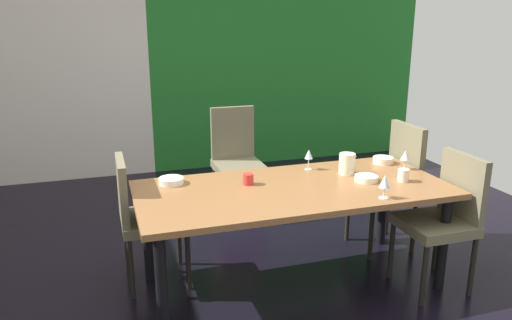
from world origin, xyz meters
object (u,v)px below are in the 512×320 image
Objects in this scene: chair_right_near at (445,214)px; chair_left_far at (143,213)px; wine_glass_west at (309,155)px; serving_bowl_near_window at (366,178)px; wine_glass_rear at (405,156)px; serving_bowl_north at (171,181)px; chair_head_far at (236,155)px; pitcher_corner at (347,164)px; wine_glass_right at (385,182)px; chair_right_far at (392,181)px; dining_table at (293,197)px; cup_left at (403,175)px; cup_near_shelf at (248,179)px; serving_bowl_front at (383,160)px.

chair_left_far is (-1.95, 0.66, -0.01)m from chair_right_near.
serving_bowl_near_window is (0.27, -0.38, -0.09)m from wine_glass_west.
serving_bowl_near_window is at bearing -158.86° from wine_glass_rear.
chair_left_far is at bearing 176.01° from serving_bowl_north.
chair_head_far reaches higher than serving_bowl_near_window.
pitcher_corner is at bearing 105.57° from serving_bowl_near_window.
chair_head_far is 6.58× the size of wine_glass_right.
chair_right_near is 0.93× the size of chair_right_far.
chair_head_far reaches higher than serving_bowl_north.
chair_head_far reaches higher than wine_glass_right.
wine_glass_right is (1.43, -0.70, 0.30)m from chair_left_far.
serving_bowl_north is at bearing 90.46° from chair_right_far.
cup_left reaches higher than dining_table.
chair_head_far is at bearing 78.03° from cup_near_shelf.
serving_bowl_near_window is (1.50, -0.37, 0.21)m from chair_left_far.
dining_table is 0.84m from serving_bowl_north.
chair_right_far is at bearing -0.56° from chair_right_near.
cup_left is (0.31, 0.25, -0.06)m from wine_glass_right.
chair_head_far reaches higher than pitcher_corner.
wine_glass_rear is (0.94, 0.12, 0.18)m from dining_table.
cup_left is at bearing -9.24° from dining_table.
wine_glass_right is 0.95× the size of serving_bowl_front.
wine_glass_right is at bearing 94.77° from chair_right_near.
serving_bowl_near_window is (0.07, 0.33, -0.09)m from wine_glass_right.
wine_glass_rear is at bearing 167.96° from chair_right_far.
chair_right_near reaches higher than cup_left.
chair_right_near is at bearing -20.72° from cup_near_shelf.
cup_left is (0.24, -0.08, 0.02)m from serving_bowl_near_window.
serving_bowl_front is (1.85, -0.02, 0.22)m from chair_left_far.
wine_glass_rear reaches higher than cup_near_shelf.
chair_right_far is 0.22m from serving_bowl_front.
chair_left_far is 0.76m from cup_near_shelf.
wine_glass_rear is 0.47m from pitcher_corner.
serving_bowl_north is 1.35m from serving_bowl_near_window.
serving_bowl_near_window is at bearing -13.07° from cup_near_shelf.
serving_bowl_front is at bearing 8.17° from cup_near_shelf.
cup_near_shelf is at bearing 178.74° from wine_glass_rear.
wine_glass_west is (1.23, 0.00, 0.31)m from chair_left_far.
cup_left is (-0.21, 0.21, 0.23)m from chair_right_near.
wine_glass_west is 0.95× the size of serving_bowl_near_window.
wine_glass_rear is (0.93, -1.34, 0.27)m from chair_head_far.
chair_left_far is 1.48m from pitcher_corner.
chair_left_far is 10.34× the size of cup_left.
chair_head_far is at bearing 138.97° from chair_left_far.
serving_bowl_near_window is at bearing -54.19° from wine_glass_west.
dining_table is 1.04m from chair_right_near.
dining_table is 23.61× the size of cup_left.
serving_bowl_front is at bearing -2.44° from wine_glass_west.
chair_head_far is 1.06× the size of chair_right_near.
serving_bowl_north reaches higher than dining_table.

